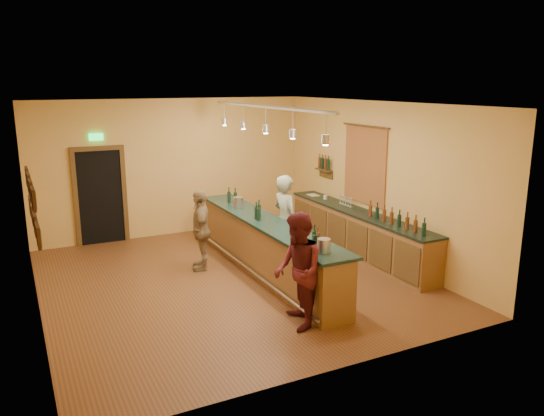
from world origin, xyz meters
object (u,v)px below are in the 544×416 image
bartender (286,221)px  customer_a (298,271)px  tasting_bar (266,243)px  bar_stool (276,225)px  customer_b (201,230)px  back_counter (358,232)px

bartender → customer_a: size_ratio=1.05×
tasting_bar → customer_a: customer_a is taller
tasting_bar → bartender: (0.55, 0.25, 0.31)m
tasting_bar → bar_stool: 1.20m
customer_b → bar_stool: size_ratio=2.01×
customer_a → customer_b: size_ratio=1.10×
back_counter → bar_stool: bearing=152.9°
customer_a → bar_stool: (1.25, 3.17, -0.23)m
bartender → tasting_bar: bearing=107.5°
tasting_bar → customer_b: size_ratio=3.23×
back_counter → customer_a: 3.69m
back_counter → bartender: bartender is taller
back_counter → customer_a: customer_a is taller
tasting_bar → bartender: bartender is taller
customer_a → bar_stool: bearing=175.0°
bartender → bar_stool: 0.78m
back_counter → bar_stool: 1.74m
back_counter → customer_a: bearing=-139.6°
customer_b → bar_stool: (1.69, 0.14, -0.15)m
bar_stool → customer_b: bearing=-175.4°
tasting_bar → customer_b: (-0.99, 0.84, 0.18)m
tasting_bar → back_counter: bearing=4.6°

